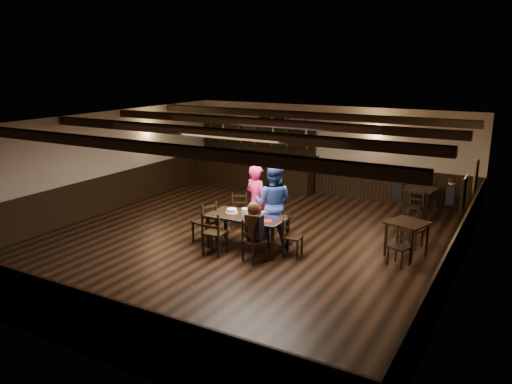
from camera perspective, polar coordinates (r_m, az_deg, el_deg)
The scene contains 25 objects.
ground at distance 11.40m, azimuth -1.38°, elevation -5.69°, with size 10.00×10.00×0.00m, color black.
room_shell at distance 10.94m, azimuth -1.30°, elevation 2.97°, with size 9.02×10.02×2.71m.
dining_table at distance 10.77m, azimuth -0.97°, elevation -3.08°, with size 1.71×0.87×0.75m.
chair_near_left at distance 10.48m, azimuth -4.96°, elevation -4.38°, with size 0.47×0.45×0.95m.
chair_near_right at distance 10.09m, azimuth -0.55°, elevation -5.32°, with size 0.53×0.52×0.88m.
chair_end_left at distance 11.18m, azimuth -5.66°, elevation -3.11°, with size 0.54×0.56×0.96m.
chair_end_right at distance 10.48m, azimuth 3.85°, elevation -4.75°, with size 0.42×0.43×0.83m.
chair_far_pushed at distance 12.28m, azimuth -1.91°, elevation -1.75°, with size 0.53×0.52×0.85m.
woman_pink at distance 11.39m, azimuth 0.06°, elevation -1.14°, with size 0.63×0.41×1.72m, color #D9307A.
man_blue at distance 11.07m, azimuth 1.97°, elevation -1.35°, with size 0.88×0.69×1.82m, color navy.
seated_person at distance 10.01m, azimuth -0.25°, elevation -3.52°, with size 0.34×0.51×0.84m.
cake at distance 10.97m, azimuth -2.79°, elevation -2.16°, with size 0.27×0.27×0.09m.
plate_stack_a at distance 10.72m, azimuth -1.18°, elevation -2.31°, with size 0.18×0.18×0.17m, color white.
plate_stack_b at distance 10.63m, azimuth -0.05°, elevation -2.28°, with size 0.19×0.19×0.22m, color white.
tea_light at distance 10.80m, azimuth -0.64°, elevation -2.50°, with size 0.04×0.04×0.06m.
salt_shaker at distance 10.51m, azimuth 0.57°, elevation -2.83°, with size 0.04×0.04×0.10m, color silver.
pepper_shaker at distance 10.50m, azimuth 0.89°, elevation -2.87°, with size 0.04×0.04×0.09m, color #A5A8AD.
drink_glass at distance 10.65m, azimuth 0.82°, elevation -2.54°, with size 0.08×0.08×0.12m, color silver.
menu_red at distance 10.42m, azimuth 1.05°, elevation -3.26°, with size 0.29×0.20×0.00m, color maroon.
menu_blue at distance 10.64m, azimuth 1.85°, elevation -2.89°, with size 0.33×0.23×0.00m, color #0D0D41.
bar_counter at distance 16.30m, azimuth -0.25°, elevation 3.19°, with size 4.33×0.70×2.20m.
back_table_a at distance 10.84m, azimuth 16.93°, elevation -3.83°, with size 0.92×0.92×0.75m.
back_table_b at distance 13.78m, azimuth 18.25°, elevation -0.02°, with size 0.88×0.88×0.75m.
bg_patron_left at distance 13.73m, azimuth 16.01°, elevation 0.83°, with size 0.25×0.37×0.71m.
bg_patron_right at distance 13.52m, azimuth 21.41°, elevation 0.14°, with size 0.21×0.34×0.69m.
Camera 1 is at (5.47, -9.18, 3.95)m, focal length 35.00 mm.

